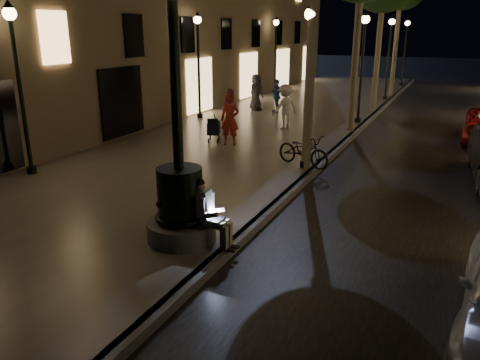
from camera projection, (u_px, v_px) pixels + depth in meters
The scene contains 20 objects.
ground at pixel (359, 131), 20.38m from camera, with size 120.00×120.00×0.00m, color black.
cobble_lane at pixel (433, 138), 19.17m from camera, with size 6.00×45.00×0.02m, color black.
promenade at pixel (274, 122), 21.95m from camera, with size 8.00×45.00×0.20m, color #635E57.
curb_strip at pixel (359, 129), 20.35m from camera, with size 0.25×45.00×0.20m, color #59595B.
fountain_lamppost at pixel (180, 192), 9.20m from camera, with size 1.40×1.40×5.21m.
seated_man_laptop at pixel (208, 211), 9.04m from camera, with size 0.98×0.33×1.35m.
lamp_curb_a at pixel (309, 66), 13.46m from camera, with size 0.36×0.36×4.81m.
lamp_curb_b at pixel (363, 54), 20.36m from camera, with size 0.36×0.36×4.81m.
lamp_curb_c at pixel (390, 47), 27.26m from camera, with size 0.36×0.36×4.81m.
lamp_curb_d at pixel (405, 43), 34.16m from camera, with size 0.36×0.36×4.81m.
lamp_left_a at pixel (17, 68), 12.86m from camera, with size 0.36×0.36×4.81m.
lamp_left_b at pixel (198, 52), 21.49m from camera, with size 0.36×0.36×4.81m.
lamp_left_c at pixel (276, 45), 30.11m from camera, with size 0.36×0.36×4.81m.
stroller at pixel (214, 128), 17.50m from camera, with size 0.67×1.02×1.04m.
pedestrian_red at pixel (230, 120), 16.91m from camera, with size 0.68×0.44×1.86m, color #AB2C22.
pedestrian_pink at pixel (230, 106), 20.77m from camera, with size 0.77×0.60×1.58m, color #D16E81.
pedestrian_white at pixel (285, 107), 19.63m from camera, with size 1.21×0.70×1.88m, color white.
pedestrian_blue at pixel (277, 96), 23.61m from camera, with size 0.97×0.41×1.66m, color #284495.
pedestrian_dark at pixel (256, 92), 24.26m from camera, with size 0.90×0.59×1.85m, color #38383D.
bicycle at pixel (303, 150), 14.42m from camera, with size 0.65×1.87×0.98m, color black.
Camera 1 is at (3.73, -5.37, 4.27)m, focal length 35.00 mm.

